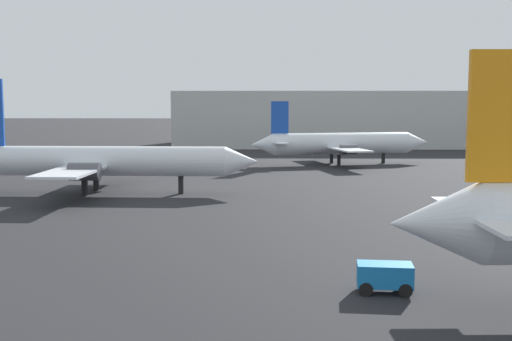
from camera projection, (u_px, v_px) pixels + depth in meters
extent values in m
cone|color=silver|center=(434.00, 223.00, 25.53)|extent=(3.76, 3.44, 3.31)
cube|color=silver|center=(493.00, 215.00, 25.53)|extent=(2.78, 8.78, 0.17)
cube|color=orange|center=(510.00, 116.00, 25.11)|extent=(3.32, 0.42, 5.17)
cylinder|color=silver|center=(102.00, 161.00, 58.32)|extent=(22.53, 3.29, 2.70)
cone|color=silver|center=(242.00, 162.00, 57.77)|extent=(3.04, 2.78, 2.70)
cube|color=silver|center=(90.00, 165.00, 58.41)|extent=(4.48, 19.94, 0.21)
cylinder|color=#4C4C54|center=(109.00, 163.00, 62.14)|extent=(2.67, 1.64, 1.58)
cylinder|color=#4C4C54|center=(85.00, 171.00, 54.65)|extent=(2.67, 1.64, 1.58)
cube|color=black|center=(181.00, 185.00, 58.24)|extent=(0.45, 0.45, 1.60)
cube|color=black|center=(96.00, 182.00, 60.34)|extent=(0.45, 0.45, 1.60)
cube|color=black|center=(85.00, 187.00, 56.86)|extent=(0.45, 0.45, 1.60)
cylinder|color=silver|center=(342.00, 143.00, 85.25)|extent=(18.70, 7.15, 2.82)
cone|color=silver|center=(417.00, 142.00, 87.62)|extent=(3.68, 3.48, 2.82)
cone|color=silver|center=(263.00, 145.00, 82.87)|extent=(3.68, 3.48, 2.82)
cube|color=silver|center=(335.00, 147.00, 85.09)|extent=(7.48, 18.38, 0.17)
cube|color=silver|center=(277.00, 142.00, 83.26)|extent=(3.11, 6.28, 0.12)
cube|color=#1947B2|center=(280.00, 117.00, 82.99)|extent=(2.29, 0.76, 4.15)
cylinder|color=#4C4C54|center=(331.00, 146.00, 88.57)|extent=(2.40, 1.77, 1.30)
cylinder|color=#4C4C54|center=(349.00, 149.00, 81.89)|extent=(2.40, 1.77, 1.30)
cube|color=black|center=(383.00, 158.00, 86.78)|extent=(0.43, 0.43, 1.37)
cube|color=black|center=(331.00, 158.00, 86.67)|extent=(0.43, 0.43, 1.37)
cube|color=black|center=(339.00, 160.00, 83.88)|extent=(0.43, 0.43, 1.37)
cube|color=#1972BF|center=(385.00, 275.00, 28.17)|extent=(2.51, 1.53, 1.00)
cylinder|color=black|center=(366.00, 289.00, 27.74)|extent=(0.62, 0.26, 0.60)
cylinder|color=black|center=(364.00, 282.00, 28.90)|extent=(0.62, 0.26, 0.60)
cylinder|color=black|center=(406.00, 291.00, 27.55)|extent=(0.62, 0.26, 0.60)
cylinder|color=black|center=(402.00, 283.00, 28.71)|extent=(0.62, 0.26, 0.60)
cube|color=#B7B7B2|center=(363.00, 118.00, 122.54)|extent=(69.79, 24.30, 10.10)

